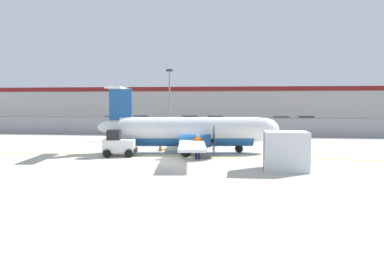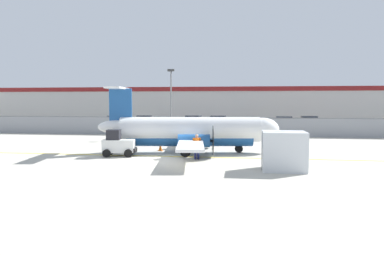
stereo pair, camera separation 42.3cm
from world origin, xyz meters
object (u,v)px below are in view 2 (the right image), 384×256
cargo_container (284,151)px  parked_car_6 (283,122)px  parked_car_7 (310,121)px  parked_car_3 (193,121)px  parked_car_5 (260,123)px  traffic_cone_near_left (109,149)px  parked_car_0 (115,121)px  parked_car_2 (160,122)px  baggage_tug (118,144)px  commuter_airplane (193,132)px  parked_car_1 (145,121)px  traffic_cone_far_right (179,144)px  parked_car_4 (219,121)px  apron_light_pole (171,97)px  traffic_cone_near_right (279,150)px  traffic_cone_far_left (160,147)px  ground_crew_worker (197,145)px

cargo_container → parked_car_6: 34.03m
cargo_container → parked_car_7: cargo_container is taller
parked_car_3 → parked_car_5: (10.04, -5.56, 0.00)m
traffic_cone_near_left → parked_car_0: parked_car_0 is taller
parked_car_2 → baggage_tug: bearing=102.7°
commuter_airplane → parked_car_1: commuter_airplane is taller
traffic_cone_far_right → parked_car_1: parked_car_1 is taller
parked_car_0 → traffic_cone_far_right: bearing=124.2°
commuter_airplane → parked_car_4: (-0.17, 28.43, -0.71)m
traffic_cone_far_right → parked_car_0: (-14.04, 23.28, 0.58)m
parked_car_2 → parked_car_4: same height
commuter_airplane → apron_light_pole: (-3.98, 11.19, 2.70)m
parked_car_1 → traffic_cone_near_left: bearing=-86.0°
cargo_container → traffic_cone_near_left: size_ratio=3.81×
traffic_cone_near_right → parked_car_4: parked_car_4 is taller
parked_car_2 → parked_car_5: (13.94, -0.23, 0.00)m
traffic_cone_far_left → parked_car_6: parked_car_6 is taller
traffic_cone_far_left → parked_car_2: size_ratio=0.15×
cargo_container → parked_car_1: (-17.60, 34.43, -0.21)m
cargo_container → parked_car_3: cargo_container is taller
traffic_cone_far_left → parked_car_5: 24.11m
parked_car_2 → parked_car_1: bearing=-47.1°
traffic_cone_near_left → parked_car_0: bearing=109.1°
traffic_cone_far_left → parked_car_4: (2.54, 27.79, 0.58)m
parked_car_4 → parked_car_6: bearing=-2.0°
traffic_cone_near_right → parked_car_6: 27.66m
traffic_cone_near_right → traffic_cone_far_right: 8.48m
traffic_cone_near_right → parked_car_5: 23.29m
traffic_cone_near_right → parked_car_7: 30.00m
ground_crew_worker → parked_car_4: (-0.87, 31.68, -0.06)m
parked_car_4 → parked_car_7: same height
parked_car_2 → parked_car_7: size_ratio=1.03×
apron_light_pole → parked_car_5: bearing=50.7°
baggage_tug → traffic_cone_near_right: 11.66m
parked_car_6 → parked_car_7: same height
commuter_airplane → traffic_cone_far_left: bearing=158.9°
baggage_tug → parked_car_0: baggage_tug is taller
commuter_airplane → parked_car_0: commuter_airplane is taller
parked_car_0 → apron_light_pole: (11.66, -14.93, 3.41)m
cargo_container → traffic_cone_far_right: cargo_container is taller
traffic_cone_far_right → parked_car_3: (-2.61, 25.90, 0.58)m
ground_crew_worker → apron_light_pole: bearing=-173.5°
traffic_cone_near_right → parked_car_2: parked_car_2 is taller
parked_car_4 → commuter_airplane: bearing=-85.4°
traffic_cone_far_right → parked_car_4: parked_car_4 is taller
traffic_cone_far_left → parked_car_0: bearing=116.9°
parked_car_3 → parked_car_7: size_ratio=1.04×
commuter_airplane → ground_crew_worker: bearing=-85.7°
apron_light_pole → cargo_container: bearing=-60.4°
parked_car_1 → parked_car_7: (24.74, 1.15, 0.00)m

